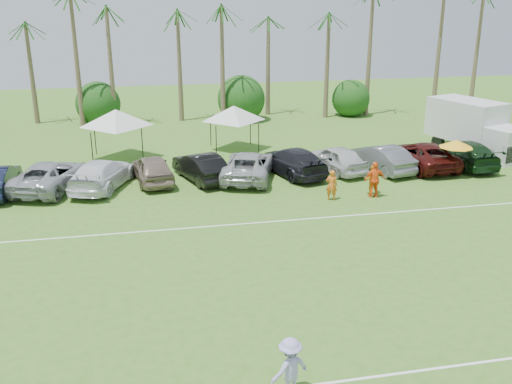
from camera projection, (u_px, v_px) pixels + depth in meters
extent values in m
cube|color=white|center=(205.00, 227.00, 26.49)|extent=(80.00, 0.10, 0.01)
cone|color=brown|center=(15.00, 66.00, 44.83)|extent=(0.44, 0.44, 10.00)
cone|color=brown|center=(67.00, 58.00, 45.43)|extent=(0.44, 0.44, 11.00)
cone|color=brown|center=(120.00, 76.00, 46.68)|extent=(0.44, 0.44, 8.00)
cone|color=brown|center=(169.00, 69.00, 47.28)|extent=(0.44, 0.44, 9.00)
cone|color=brown|center=(217.00, 62.00, 47.88)|extent=(0.44, 0.44, 10.00)
cone|color=brown|center=(263.00, 55.00, 48.48)|extent=(0.44, 0.44, 11.00)
cone|color=brown|center=(319.00, 71.00, 49.92)|extent=(0.44, 0.44, 8.00)
cone|color=brown|center=(373.00, 64.00, 50.72)|extent=(0.44, 0.44, 9.00)
cone|color=brown|center=(425.00, 57.00, 51.51)|extent=(0.44, 0.44, 10.00)
cone|color=brown|center=(466.00, 51.00, 52.11)|extent=(0.44, 0.44, 11.00)
cylinder|color=brown|center=(99.00, 115.00, 48.29)|extent=(0.30, 0.30, 1.40)
sphere|color=#134011|center=(98.00, 102.00, 47.94)|extent=(4.00, 4.00, 4.00)
cylinder|color=brown|center=(239.00, 109.00, 50.58)|extent=(0.30, 0.30, 1.40)
sphere|color=#134011|center=(238.00, 97.00, 50.23)|extent=(4.00, 4.00, 4.00)
cylinder|color=brown|center=(345.00, 105.00, 52.49)|extent=(0.30, 0.30, 1.40)
sphere|color=#134011|center=(346.00, 93.00, 52.13)|extent=(4.00, 4.00, 4.00)
imported|color=orange|center=(332.00, 185.00, 29.79)|extent=(0.69, 0.56, 1.63)
imported|color=orange|center=(372.00, 179.00, 30.74)|extent=(0.95, 0.85, 1.61)
imported|color=#FC601C|center=(375.00, 180.00, 30.13)|extent=(1.17, 0.54, 1.95)
cube|color=silver|center=(466.00, 119.00, 39.03)|extent=(4.08, 5.51, 2.67)
cube|color=silver|center=(507.00, 145.00, 36.57)|extent=(2.94, 2.60, 2.24)
cube|color=#E5590C|center=(478.00, 124.00, 39.82)|extent=(0.56, 1.63, 0.96)
cylinder|color=black|center=(491.00, 156.00, 36.45)|extent=(0.61, 1.01, 0.96)
cylinder|color=black|center=(438.00, 142.00, 40.12)|extent=(0.61, 1.01, 0.96)
cylinder|color=black|center=(459.00, 138.00, 41.14)|extent=(0.61, 1.01, 0.96)
cylinder|color=black|center=(92.00, 150.00, 35.57)|extent=(0.06, 0.06, 2.20)
cylinder|color=black|center=(143.00, 147.00, 36.16)|extent=(0.06, 0.06, 2.20)
cylinder|color=black|center=(95.00, 138.00, 38.44)|extent=(0.06, 0.06, 2.20)
cylinder|color=black|center=(142.00, 136.00, 39.03)|extent=(0.06, 0.06, 2.20)
pyramid|color=silver|center=(115.00, 109.00, 36.59)|extent=(4.75, 4.75, 1.10)
cylinder|color=black|center=(216.00, 141.00, 37.99)|extent=(0.06, 0.06, 2.07)
cylinder|color=black|center=(259.00, 139.00, 38.54)|extent=(0.06, 0.06, 2.07)
cylinder|color=black|center=(211.00, 132.00, 40.68)|extent=(0.06, 0.06, 2.07)
cylinder|color=black|center=(250.00, 130.00, 41.23)|extent=(0.06, 0.06, 2.07)
pyramid|color=silver|center=(234.00, 106.00, 38.94)|extent=(4.46, 4.46, 1.03)
cylinder|color=black|center=(454.00, 160.00, 33.72)|extent=(0.05, 0.05, 1.99)
cone|color=#F1AC19|center=(456.00, 144.00, 33.40)|extent=(1.99, 1.99, 0.45)
imported|color=#A59CDD|center=(290.00, 368.00, 14.98)|extent=(1.29, 1.02, 1.76)
imported|color=#A2A4A9|center=(51.00, 175.00, 31.42)|extent=(4.35, 6.35, 1.61)
imported|color=white|center=(102.00, 174.00, 31.69)|extent=(4.03, 5.99, 1.61)
imported|color=#83715E|center=(152.00, 169.00, 32.65)|extent=(2.59, 4.96, 1.61)
imported|color=black|center=(201.00, 167.00, 33.06)|extent=(3.13, 5.18, 1.61)
imported|color=#A7A7A8|center=(248.00, 165.00, 33.30)|extent=(4.38, 6.35, 1.61)
imported|color=black|center=(293.00, 161.00, 34.16)|extent=(3.64, 5.95, 1.61)
imported|color=silver|center=(336.00, 159.00, 34.71)|extent=(3.02, 5.06, 1.61)
imported|color=slate|center=(382.00, 158.00, 34.85)|extent=(2.71, 5.14, 1.61)
imported|color=#440F0D|center=(422.00, 155.00, 35.52)|extent=(2.80, 5.86, 1.61)
imported|color=black|center=(464.00, 153.00, 35.86)|extent=(2.28, 5.56, 1.61)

